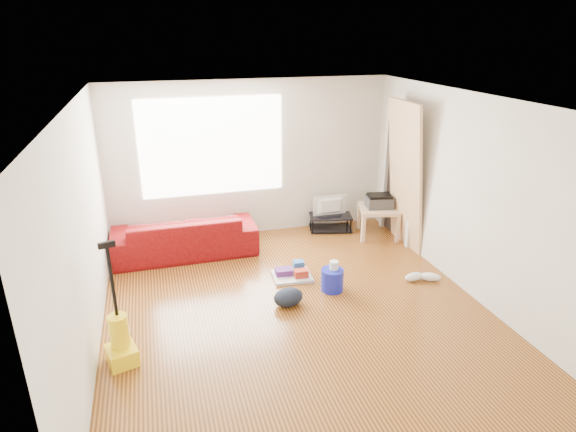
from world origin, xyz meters
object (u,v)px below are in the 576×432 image
object	(u,v)px
sofa	(186,254)
cleaning_tray	(293,273)
bucket	(332,290)
side_table	(378,212)
backpack	(288,304)
vacuum	(120,341)
tv_stand	(330,222)

from	to	relation	value
sofa	cleaning_tray	bearing A→B (deg)	139.31
sofa	bucket	size ratio (longest dim) A/B	7.20
side_table	backpack	size ratio (longest dim) A/B	1.97
backpack	cleaning_tray	bearing A→B (deg)	51.46
sofa	cleaning_tray	size ratio (longest dim) A/B	3.88
sofa	vacuum	world-z (taller)	vacuum
side_table	bucket	world-z (taller)	side_table
sofa	side_table	xyz separation A→B (m)	(3.10, -0.16, 0.42)
tv_stand	cleaning_tray	world-z (taller)	tv_stand
cleaning_tray	backpack	world-z (taller)	cleaning_tray
backpack	side_table	bearing A→B (deg)	22.18
side_table	cleaning_tray	distance (m)	2.05
side_table	vacuum	bearing A→B (deg)	-150.42
tv_stand	side_table	world-z (taller)	side_table
vacuum	side_table	bearing A→B (deg)	13.47
cleaning_tray	backpack	size ratio (longest dim) A/B	1.43
vacuum	backpack	bearing A→B (deg)	0.38
side_table	backpack	world-z (taller)	side_table
tv_stand	bucket	xyz separation A→B (m)	(-0.70, -1.90, -0.14)
cleaning_tray	vacuum	distance (m)	2.53
bucket	side_table	bearing A→B (deg)	47.34
side_table	backpack	distance (m)	2.65
sofa	backpack	world-z (taller)	sofa
side_table	cleaning_tray	world-z (taller)	side_table
side_table	bucket	distance (m)	2.05
backpack	vacuum	bearing A→B (deg)	179.01
sofa	backpack	distance (m)	2.13
bucket	backpack	xyz separation A→B (m)	(-0.65, -0.19, 0.00)
vacuum	tv_stand	bearing A→B (deg)	22.98
sofa	side_table	size ratio (longest dim) A/B	2.81
sofa	backpack	bearing A→B (deg)	120.88
cleaning_tray	sofa	bearing A→B (deg)	139.31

